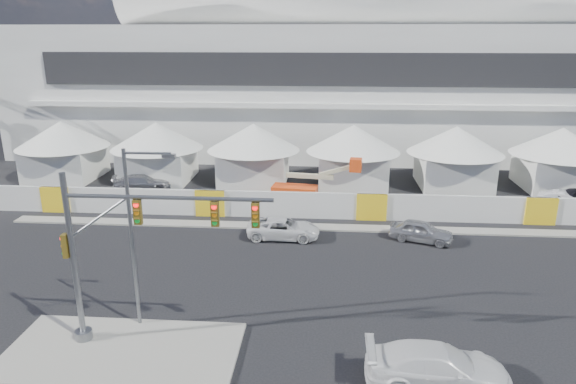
# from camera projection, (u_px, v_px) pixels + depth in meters

# --- Properties ---
(ground) EXTENTS (160.00, 160.00, 0.00)m
(ground) POSITION_uv_depth(u_px,v_px,m) (269.00, 321.00, 24.55)
(ground) COLOR black
(ground) RESTS_ON ground
(median_island) EXTENTS (10.00, 5.00, 0.15)m
(median_island) POSITION_uv_depth(u_px,v_px,m) (123.00, 351.00, 22.10)
(median_island) COLOR gray
(median_island) RESTS_ON ground
(stadium) EXTENTS (80.00, 24.80, 21.98)m
(stadium) POSITION_uv_depth(u_px,v_px,m) (380.00, 66.00, 60.65)
(stadium) COLOR silver
(stadium) RESTS_ON ground
(tent_row) EXTENTS (53.40, 8.40, 5.40)m
(tent_row) POSITION_uv_depth(u_px,v_px,m) (303.00, 149.00, 46.44)
(tent_row) COLOR white
(tent_row) RESTS_ON ground
(hoarding_fence) EXTENTS (70.00, 0.25, 2.00)m
(hoarding_fence) POSITION_uv_depth(u_px,v_px,m) (371.00, 207.00, 37.63)
(hoarding_fence) COLOR silver
(hoarding_fence) RESTS_ON ground
(sedan_silver) EXTENTS (2.91, 4.42, 1.40)m
(sedan_silver) POSITION_uv_depth(u_px,v_px,m) (421.00, 231.00, 33.83)
(sedan_silver) COLOR #B4B5B9
(sedan_silver) RESTS_ON ground
(pickup_curb) EXTENTS (2.30, 4.88, 1.35)m
(pickup_curb) POSITION_uv_depth(u_px,v_px,m) (283.00, 228.00, 34.35)
(pickup_curb) COLOR white
(pickup_curb) RESTS_ON ground
(pickup_near) EXTENTS (2.35, 5.61, 1.62)m
(pickup_near) POSITION_uv_depth(u_px,v_px,m) (437.00, 367.00, 19.91)
(pickup_near) COLOR white
(pickup_near) RESTS_ON ground
(lot_car_a) EXTENTS (3.06, 4.07, 1.28)m
(lot_car_a) POSITION_uv_depth(u_px,v_px,m) (565.00, 200.00, 40.27)
(lot_car_a) COLOR silver
(lot_car_a) RESTS_ON ground
(lot_car_c) EXTENTS (3.23, 5.24, 1.42)m
(lot_car_c) POSITION_uv_depth(u_px,v_px,m) (142.00, 183.00, 44.68)
(lot_car_c) COLOR #98989C
(lot_car_c) RESTS_ON ground
(traffic_mast) EXTENTS (8.95, 0.75, 7.67)m
(traffic_mast) POSITION_uv_depth(u_px,v_px,m) (114.00, 253.00, 21.53)
(traffic_mast) COLOR gray
(traffic_mast) RESTS_ON median_island
(streetlight_median) EXTENTS (2.32, 0.23, 8.37)m
(streetlight_median) POSITION_uv_depth(u_px,v_px,m) (136.00, 227.00, 22.73)
(streetlight_median) COLOR slate
(streetlight_median) RESTS_ON median_island
(boom_lift) EXTENTS (7.39, 2.13, 3.70)m
(boom_lift) POSITION_uv_depth(u_px,v_px,m) (303.00, 188.00, 42.28)
(boom_lift) COLOR #EE4916
(boom_lift) RESTS_ON ground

